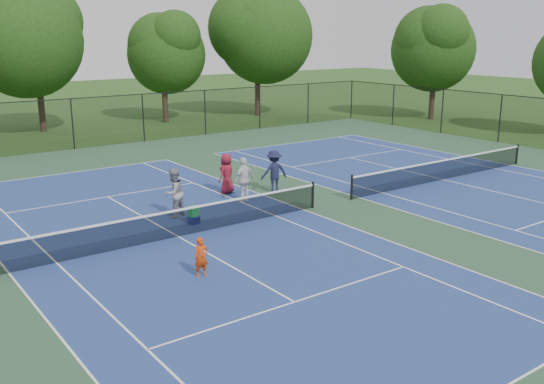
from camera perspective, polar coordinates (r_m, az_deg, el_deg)
ground at (r=24.76m, az=5.70°, el=-1.11°), size 140.00×140.00×0.00m
court_pad at (r=24.76m, az=5.70°, el=-1.10°), size 36.00×36.00×0.01m
tennis_court_left at (r=20.91m, az=-8.80°, el=-3.95°), size 12.00×23.83×1.07m
tennis_court_right at (r=29.73m, az=15.84°, el=1.29°), size 12.00×23.83×1.07m
perimeter_fence at (r=24.37m, az=5.80°, el=2.51°), size 36.08×36.08×3.02m
tree_back_b at (r=45.29m, az=-21.46°, el=13.62°), size 7.60×7.60×10.03m
tree_back_c at (r=47.56m, az=-10.25°, el=13.04°), size 6.00×6.00×8.40m
tree_back_d at (r=50.75m, az=-1.40°, el=14.88°), size 7.80×7.80×10.37m
tree_side_e at (r=50.22m, az=15.15°, el=13.23°), size 6.60×6.60×8.87m
child_player at (r=17.38m, az=-6.67°, el=-6.12°), size 0.46×0.33×1.16m
instructor at (r=22.92m, az=-9.24°, el=-0.10°), size 1.11×0.99×1.88m
bystander_a at (r=24.80m, az=-2.65°, el=1.19°), size 1.17×0.71×1.85m
bystander_b at (r=26.20m, az=0.19°, el=1.95°), size 1.31×0.91×1.86m
bystander_c at (r=26.13m, az=-4.28°, el=1.74°), size 1.00×0.83×1.74m
ball_crate at (r=22.20m, az=-7.37°, el=-2.64°), size 0.41×0.36×0.31m
ball_hopper at (r=22.10m, az=-7.39°, el=-1.81°), size 0.38×0.33×0.36m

